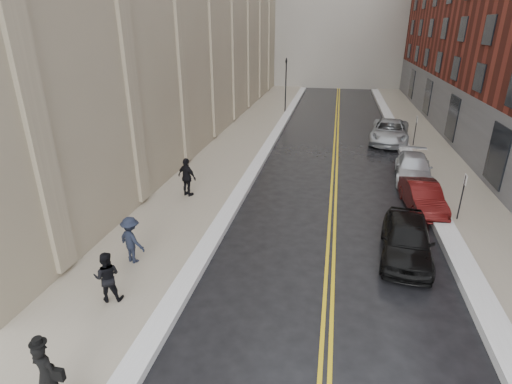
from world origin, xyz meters
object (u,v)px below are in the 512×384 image
at_px(pedestrian_b, 132,240).
at_px(pedestrian_c, 187,177).
at_px(car_silver_far, 390,131).
at_px(pedestrian_a, 107,277).
at_px(car_black, 407,239).
at_px(car_maroon, 423,197).
at_px(pedestrian_main, 46,375).
at_px(car_silver_near, 413,168).

xyz_separation_m(pedestrian_b, pedestrian_c, (-0.18, 6.13, 0.10)).
height_order(car_silver_far, pedestrian_a, pedestrian_a).
bearing_deg(car_black, car_maroon, 79.55).
distance_m(car_maroon, pedestrian_main, 16.29).
bearing_deg(car_black, pedestrian_a, -147.52).
bearing_deg(car_black, car_silver_near, 85.91).
height_order(car_black, car_silver_far, car_silver_far).
relative_size(pedestrian_main, pedestrian_b, 1.01).
bearing_deg(pedestrian_c, car_silver_near, -131.32).
height_order(car_silver_near, pedestrian_c, pedestrian_c).
relative_size(pedestrian_main, pedestrian_a, 1.06).
xyz_separation_m(car_black, pedestrian_main, (-8.70, -8.30, 0.27)).
distance_m(pedestrian_a, pedestrian_c, 8.30).
distance_m(pedestrian_main, pedestrian_b, 5.92).
bearing_deg(pedestrian_a, pedestrian_c, -103.33).
bearing_deg(pedestrian_main, pedestrian_c, -74.03).
bearing_deg(car_maroon, car_silver_near, 81.57).
bearing_deg(pedestrian_c, pedestrian_a, 118.30).
height_order(pedestrian_main, pedestrian_b, pedestrian_main).
distance_m(car_silver_far, pedestrian_b, 21.85).
relative_size(pedestrian_b, pedestrian_c, 0.90).
height_order(car_black, car_maroon, car_black).
bearing_deg(pedestrian_c, car_black, -175.34).
xyz_separation_m(car_silver_far, pedestrian_main, (-9.81, -24.81, 0.23)).
height_order(car_black, pedestrian_c, pedestrian_c).
relative_size(car_silver_far, pedestrian_main, 3.26).
xyz_separation_m(car_silver_near, pedestrian_a, (-10.98, -13.33, 0.31)).
bearing_deg(pedestrian_a, car_maroon, -156.30).
height_order(car_silver_far, pedestrian_c, pedestrian_c).
xyz_separation_m(car_silver_far, pedestrian_b, (-10.81, -18.98, 0.23)).
bearing_deg(pedestrian_c, car_silver_far, -105.59).
height_order(car_black, pedestrian_main, pedestrian_main).
distance_m(car_black, car_silver_near, 8.84).
height_order(car_silver_near, pedestrian_b, pedestrian_b).
bearing_deg(pedestrian_a, pedestrian_b, -98.70).
bearing_deg(car_maroon, car_silver_far, 85.90).
xyz_separation_m(pedestrian_main, pedestrian_c, (-1.19, 11.96, 0.10)).
height_order(car_maroon, car_silver_near, car_silver_near).
relative_size(car_silver_near, pedestrian_c, 2.37).
relative_size(pedestrian_a, pedestrian_c, 0.85).
bearing_deg(pedestrian_c, pedestrian_b, 116.65).
bearing_deg(car_silver_far, pedestrian_c, -122.59).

